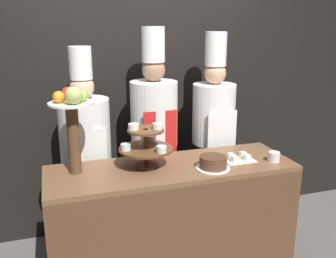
% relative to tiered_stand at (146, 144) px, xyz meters
% --- Properties ---
extents(wall_back, '(10.00, 0.06, 2.80)m').
position_rel_tiered_stand_xyz_m(wall_back, '(0.18, 0.90, 0.30)').
color(wall_back, black).
rests_on(wall_back, ground_plane).
extents(buffet_counter, '(1.79, 0.58, 0.94)m').
position_rel_tiered_stand_xyz_m(buffet_counter, '(0.18, -0.05, -0.63)').
color(buffet_counter, brown).
rests_on(buffet_counter, ground_plane).
extents(tiered_stand, '(0.39, 0.39, 0.32)m').
position_rel_tiered_stand_xyz_m(tiered_stand, '(0.00, 0.00, 0.00)').
color(tiered_stand, brown).
rests_on(tiered_stand, buffet_counter).
extents(fruit_pedestal, '(0.30, 0.30, 0.61)m').
position_rel_tiered_stand_xyz_m(fruit_pedestal, '(-0.49, 0.03, 0.24)').
color(fruit_pedestal, brown).
rests_on(fruit_pedestal, buffet_counter).
extents(cake_round, '(0.24, 0.24, 0.09)m').
position_rel_tiered_stand_xyz_m(cake_round, '(0.44, -0.18, -0.12)').
color(cake_round, white).
rests_on(cake_round, buffet_counter).
extents(cup_white, '(0.08, 0.08, 0.07)m').
position_rel_tiered_stand_xyz_m(cup_white, '(0.93, -0.19, -0.13)').
color(cup_white, white).
rests_on(cup_white, buffet_counter).
extents(cake_square_tray, '(0.23, 0.16, 0.05)m').
position_rel_tiered_stand_xyz_m(cake_square_tray, '(0.69, -0.09, -0.15)').
color(cake_square_tray, white).
rests_on(cake_square_tray, buffet_counter).
extents(chef_left, '(0.41, 0.41, 1.76)m').
position_rel_tiered_stand_xyz_m(chef_left, '(-0.37, 0.52, -0.16)').
color(chef_left, '#38332D').
rests_on(chef_left, ground_plane).
extents(chef_center_left, '(0.39, 0.39, 1.90)m').
position_rel_tiered_stand_xyz_m(chef_center_left, '(0.21, 0.52, -0.08)').
color(chef_center_left, '#38332D').
rests_on(chef_center_left, ground_plane).
extents(chef_center_right, '(0.38, 0.38, 1.86)m').
position_rel_tiered_stand_xyz_m(chef_center_right, '(0.76, 0.52, -0.10)').
color(chef_center_right, '#28282D').
rests_on(chef_center_right, ground_plane).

